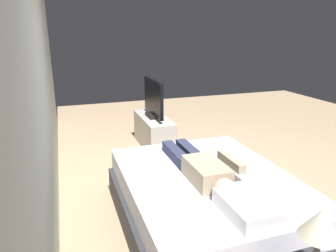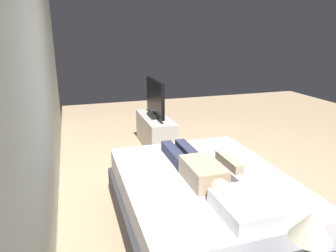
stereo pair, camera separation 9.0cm
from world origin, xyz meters
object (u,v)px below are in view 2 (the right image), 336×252
at_px(remote, 230,163).
at_px(bed, 204,203).
at_px(pillow, 243,208).
at_px(person, 199,167).
at_px(tv_stand, 156,132).
at_px(tv, 155,99).
at_px(lamp, 311,226).

bearing_deg(remote, bed, 117.07).
bearing_deg(pillow, person, 4.35).
bearing_deg(remote, tv_stand, 5.71).
distance_m(pillow, tv, 2.93).
bearing_deg(bed, person, 61.25).
xyz_separation_m(remote, tv_stand, (2.08, 0.21, -0.30)).
xyz_separation_m(tv_stand, tv, (0.00, 0.00, 0.53)).
xyz_separation_m(remote, tv, (2.08, 0.21, 0.24)).
bearing_deg(bed, remote, -62.93).
distance_m(pillow, person, 0.69).
xyz_separation_m(bed, remote, (0.18, -0.35, 0.29)).
height_order(person, remote, person).
distance_m(pillow, remote, 0.91).
relative_size(pillow, remote, 3.20).
distance_m(remote, tv_stand, 2.11).
xyz_separation_m(person, tv, (2.23, -0.20, 0.16)).
relative_size(person, tv_stand, 1.15).
relative_size(pillow, lamp, 1.14).
height_order(bed, lamp, lamp).
xyz_separation_m(pillow, tv_stand, (2.93, -0.14, -0.35)).
distance_m(tv_stand, tv, 0.53).
xyz_separation_m(pillow, remote, (0.84, -0.35, -0.05)).
height_order(person, tv, tv).
relative_size(person, lamp, 3.00).
relative_size(person, tv, 1.43).
bearing_deg(tv, tv_stand, 0.00).
distance_m(bed, lamp, 1.41).
bearing_deg(tv_stand, remote, -174.29).
distance_m(bed, pillow, 0.74).
bearing_deg(tv_stand, bed, 176.36).
relative_size(pillow, person, 0.38).
bearing_deg(lamp, tv, -2.06).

